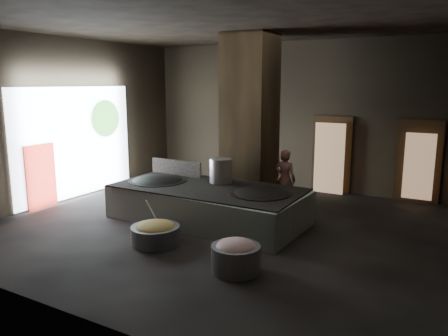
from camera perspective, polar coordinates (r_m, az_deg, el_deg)
The scene contains 27 objects.
floor at distance 10.22m, azimuth 0.01°, elevation -7.82°, with size 10.00×9.00×0.10m, color black.
ceiling at distance 9.75m, azimuth 0.01°, elevation 18.68°, with size 10.00×9.00×0.10m, color black.
back_wall at distance 13.85m, azimuth 9.41°, elevation 6.76°, with size 10.00×0.10×4.50m, color black.
front_wall at distance 6.22m, azimuth -21.17°, elevation 0.97°, with size 10.00×0.10×4.50m, color black.
left_wall at distance 12.97m, azimuth -19.89°, elevation 5.96°, with size 0.10×9.00×4.50m, color black.
pillar at distance 11.53m, azimuth 3.39°, elevation 6.04°, with size 1.20×1.20×4.50m, color black.
hearth_platform at distance 10.49m, azimuth -2.16°, elevation -4.76°, with size 4.59×2.19×0.80m, color #B7CBBA.
platform_cap at distance 10.38m, azimuth -2.18°, elevation -2.55°, with size 4.49×2.15×0.03m, color black.
wok_left at distance 11.17m, azimuth -8.65°, elevation -2.03°, with size 1.45×1.45×0.40m, color black.
wok_left_rim at distance 11.16m, azimuth -8.66°, elevation -1.68°, with size 1.48×1.48×0.05m, color black.
wok_right at distance 9.82m, azimuth 4.71°, elevation -3.77°, with size 1.35×1.35×0.38m, color black.
wok_right_rim at distance 9.80m, azimuth 4.72°, elevation -3.37°, with size 1.38×1.38×0.05m, color black.
stock_pot at distance 10.75m, azimuth -0.42°, elevation -0.35°, with size 0.56×0.56×0.60m, color #B6BABE.
splash_guard at distance 11.74m, azimuth -6.28°, elevation 0.06°, with size 1.60×0.06×0.40m, color black.
cook at distance 11.49m, azimuth 7.95°, elevation -1.46°, with size 0.57×0.37×1.57m, color brown.
veg_basin at distance 9.19m, azimuth -8.93°, elevation -8.61°, with size 1.00×1.00×0.37m, color slate.
veg_fill at distance 9.14m, azimuth -8.96°, elevation -7.64°, with size 0.82×0.82×0.25m, color olive.
ladle at distance 9.28m, azimuth -9.15°, elevation -6.06°, with size 0.03×0.03×0.79m, color #B6BABE.
meat_basin at distance 7.80m, azimuth 1.55°, elevation -11.72°, with size 0.87×0.87×0.48m, color slate.
meat_fill at distance 7.72m, azimuth 1.56°, elevation -10.27°, with size 0.72×0.72×0.27m, color #B96F6F.
doorway_near at distance 13.52m, azimuth 13.88°, elevation 1.57°, with size 1.18×0.08×2.38m, color black.
doorway_near_glow at distance 13.31m, azimuth 13.57°, elevation 1.21°, with size 0.89×0.04×2.10m, color #8C6647.
doorway_far at distance 13.09m, azimuth 24.02°, elevation 0.62°, with size 1.18×0.08×2.38m, color black.
doorway_far_glow at distance 12.81m, azimuth 24.10°, elevation 0.17°, with size 0.76×0.04×1.80m, color #8C6647.
left_opening at distance 13.09m, azimuth -18.76°, elevation 3.21°, with size 0.04×4.20×3.10m, color white.
pavilion_sliver at distance 12.35m, azimuth -22.81°, elevation -1.05°, with size 0.05×0.90×1.70m, color maroon.
tree_silhouette at distance 13.71m, azimuth -15.20°, elevation 6.27°, with size 0.28×1.10×1.10m, color #194714.
Camera 1 is at (4.77, -8.41, 3.26)m, focal length 35.00 mm.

